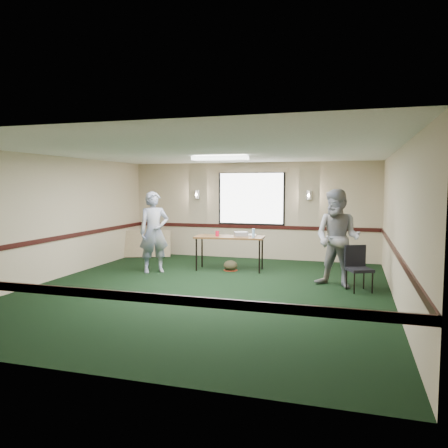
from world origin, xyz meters
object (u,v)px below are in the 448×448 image
(folding_table, at_px, (230,239))
(person_right, at_px, (338,238))
(person_left, at_px, (154,232))
(projector, at_px, (241,234))
(conference_chair, at_px, (358,264))

(folding_table, height_order, person_right, person_right)
(folding_table, relative_size, person_left, 0.89)
(projector, height_order, conference_chair, projector)
(folding_table, relative_size, projector, 5.45)
(folding_table, distance_m, projector, 0.30)
(projector, height_order, person_right, person_right)
(folding_table, bearing_deg, person_left, -160.07)
(conference_chair, relative_size, person_right, 0.45)
(person_left, bearing_deg, projector, -13.05)
(person_right, bearing_deg, projector, 174.25)
(conference_chair, distance_m, person_left, 4.67)
(conference_chair, relative_size, person_left, 0.46)
(conference_chair, bearing_deg, person_left, 149.12)
(projector, bearing_deg, person_right, -50.83)
(projector, relative_size, person_right, 0.16)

